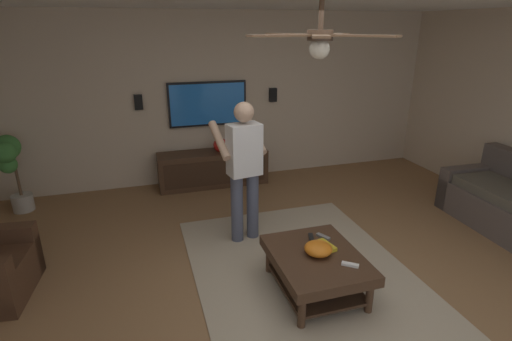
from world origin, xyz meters
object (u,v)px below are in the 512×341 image
(remote_black, at_px, (311,238))
(remote_white, at_px, (350,265))
(potted_plant_tall, at_px, (9,161))
(vase_round, at_px, (220,145))
(coffee_table, at_px, (316,264))
(wall_speaker_left, at_px, (273,95))
(book, at_px, (323,246))
(remote_grey, at_px, (323,237))
(wall_speaker_right, at_px, (138,102))
(tv, at_px, (208,104))
(ceiling_fan, at_px, (319,39))
(bowl, at_px, (318,249))
(media_console, at_px, (213,168))
(person_standing, at_px, (244,164))

(remote_black, bearing_deg, remote_white, -148.46)
(potted_plant_tall, relative_size, vase_round, 4.81)
(coffee_table, bearing_deg, wall_speaker_left, -12.00)
(book, bearing_deg, remote_white, -176.79)
(remote_grey, relative_size, wall_speaker_left, 0.68)
(wall_speaker_right, bearing_deg, tv, -90.73)
(book, relative_size, ceiling_fan, 0.19)
(bowl, relative_size, remote_grey, 1.74)
(bowl, relative_size, remote_white, 1.74)
(potted_plant_tall, bearing_deg, bowl, -131.57)
(remote_white, height_order, remote_grey, same)
(media_console, relative_size, remote_grey, 11.33)
(person_standing, xyz_separation_m, book, (-1.09, -0.48, -0.51))
(potted_plant_tall, xyz_separation_m, book, (-2.71, -3.24, -0.31))
(tv, bearing_deg, remote_grey, 11.36)
(book, bearing_deg, coffee_table, 115.23)
(remote_grey, distance_m, vase_round, 2.70)
(remote_white, bearing_deg, potted_plant_tall, 175.66)
(potted_plant_tall, bearing_deg, media_console, -86.63)
(bowl, distance_m, remote_white, 0.32)
(person_standing, height_order, ceiling_fan, ceiling_fan)
(tv, xyz_separation_m, remote_black, (-2.91, -0.47, -0.84))
(coffee_table, height_order, ceiling_fan, ceiling_fan)
(bowl, height_order, remote_white, bowl)
(remote_white, distance_m, wall_speaker_left, 3.62)
(coffee_table, bearing_deg, potted_plant_tall, 48.30)
(person_standing, distance_m, bowl, 1.32)
(wall_speaker_right, bearing_deg, bowl, -155.85)
(vase_round, height_order, wall_speaker_right, wall_speaker_right)
(person_standing, height_order, book, person_standing)
(coffee_table, xyz_separation_m, wall_speaker_left, (3.21, -0.68, 1.05))
(bowl, xyz_separation_m, vase_round, (2.91, 0.29, 0.20))
(coffee_table, distance_m, wall_speaker_right, 3.66)
(media_console, bearing_deg, potted_plant_tall, -86.63)
(tv, distance_m, ceiling_fan, 3.35)
(media_console, bearing_deg, remote_black, 9.91)
(person_standing, xyz_separation_m, remote_black, (-0.89, -0.45, -0.52))
(wall_speaker_left, bearing_deg, tv, 90.70)
(potted_plant_tall, distance_m, remote_black, 4.08)
(coffee_table, xyz_separation_m, tv, (3.19, 0.40, 0.96))
(coffee_table, xyz_separation_m, potted_plant_tall, (2.79, 3.13, 0.43))
(wall_speaker_left, bearing_deg, vase_round, 107.05)
(person_standing, bearing_deg, wall_speaker_left, -37.05)
(coffee_table, height_order, remote_grey, remote_grey)
(remote_black, bearing_deg, person_standing, 44.59)
(remote_white, relative_size, wall_speaker_left, 0.68)
(wall_speaker_left, bearing_deg, person_standing, 152.59)
(tv, xyz_separation_m, person_standing, (-2.02, -0.02, -0.32))
(remote_grey, xyz_separation_m, vase_round, (2.65, 0.47, 0.25))
(person_standing, distance_m, wall_speaker_right, 2.33)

